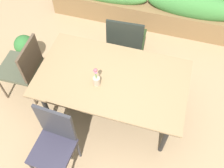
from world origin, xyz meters
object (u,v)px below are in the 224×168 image
object	(u,v)px
planter_box	(148,8)
potted_plant	(26,49)
chair_far_side	(126,40)
flower_vase	(96,79)
chair_near_left	(54,141)
dining_table	(112,81)
chair_end_left	(23,66)

from	to	relation	value
planter_box	potted_plant	size ratio (longest dim) A/B	6.66
chair_far_side	flower_vase	xyz separation A→B (m)	(-0.10, -0.92, 0.28)
planter_box	chair_far_side	bearing A→B (deg)	-96.74
chair_near_left	dining_table	bearing A→B (deg)	-111.69
potted_plant	chair_far_side	bearing A→B (deg)	12.86
dining_table	planter_box	size ratio (longest dim) A/B	0.52
chair_end_left	planter_box	size ratio (longest dim) A/B	0.28
planter_box	chair_near_left	bearing A→B (deg)	-99.90
chair_end_left	potted_plant	xyz separation A→B (m)	(-0.29, 0.47, -0.27)
chair_near_left	potted_plant	distance (m)	1.69
planter_box	potted_plant	world-z (taller)	planter_box
chair_end_left	chair_near_left	bearing A→B (deg)	-138.03
chair_far_side	chair_near_left	xyz separation A→B (m)	(-0.33, -1.60, 0.02)
chair_end_left	planter_box	world-z (taller)	chair_end_left
chair_near_left	potted_plant	world-z (taller)	chair_near_left
planter_box	potted_plant	bearing A→B (deg)	-139.15
dining_table	potted_plant	size ratio (longest dim) A/B	3.49
planter_box	potted_plant	distance (m)	2.01
chair_far_side	potted_plant	bearing A→B (deg)	-170.60
flower_vase	planter_box	distance (m)	1.99
chair_near_left	chair_end_left	size ratio (longest dim) A/B	1.09
chair_end_left	flower_vase	xyz separation A→B (m)	(1.01, -0.13, 0.29)
dining_table	chair_end_left	world-z (taller)	chair_end_left
dining_table	chair_end_left	size ratio (longest dim) A/B	1.86
chair_near_left	flower_vase	xyz separation A→B (m)	(0.24, 0.67, 0.26)
chair_end_left	planter_box	xyz separation A→B (m)	(1.23, 1.78, -0.19)
chair_end_left	chair_far_side	bearing A→B (deg)	-56.57
chair_near_left	flower_vase	bearing A→B (deg)	-106.29
flower_vase	chair_end_left	bearing A→B (deg)	172.55
chair_far_side	planter_box	size ratio (longest dim) A/B	0.29
dining_table	flower_vase	xyz separation A→B (m)	(-0.13, -0.13, 0.15)
flower_vase	potted_plant	size ratio (longest dim) A/B	0.54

